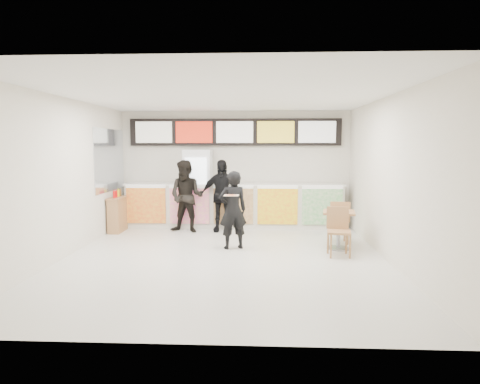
# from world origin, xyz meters

# --- Properties ---
(floor) EXTENTS (7.00, 7.00, 0.00)m
(floor) POSITION_xyz_m (0.00, 0.00, 0.00)
(floor) COLOR beige
(floor) RESTS_ON ground
(ceiling) EXTENTS (7.00, 7.00, 0.00)m
(ceiling) POSITION_xyz_m (0.00, 0.00, 3.00)
(ceiling) COLOR white
(ceiling) RESTS_ON wall_back
(wall_back) EXTENTS (6.00, 0.00, 6.00)m
(wall_back) POSITION_xyz_m (0.00, 3.50, 1.50)
(wall_back) COLOR silver
(wall_back) RESTS_ON floor
(wall_left) EXTENTS (0.00, 7.00, 7.00)m
(wall_left) POSITION_xyz_m (-3.00, 0.00, 1.50)
(wall_left) COLOR silver
(wall_left) RESTS_ON floor
(wall_right) EXTENTS (0.00, 7.00, 7.00)m
(wall_right) POSITION_xyz_m (3.00, 0.00, 1.50)
(wall_right) COLOR silver
(wall_right) RESTS_ON floor
(service_counter) EXTENTS (5.56, 0.77, 1.14)m
(service_counter) POSITION_xyz_m (0.00, 3.09, 0.57)
(service_counter) COLOR silver
(service_counter) RESTS_ON floor
(menu_board) EXTENTS (5.50, 0.14, 0.70)m
(menu_board) POSITION_xyz_m (0.00, 3.41, 2.45)
(menu_board) COLOR black
(menu_board) RESTS_ON wall_back
(drinks_fridge) EXTENTS (0.70, 0.67, 2.00)m
(drinks_fridge) POSITION_xyz_m (-0.93, 3.11, 1.00)
(drinks_fridge) COLOR white
(drinks_fridge) RESTS_ON floor
(mirror_panel) EXTENTS (0.01, 2.00, 1.50)m
(mirror_panel) POSITION_xyz_m (-2.99, 2.45, 1.75)
(mirror_panel) COLOR #B2B7BF
(mirror_panel) RESTS_ON wall_left
(customer_main) EXTENTS (0.67, 0.55, 1.59)m
(customer_main) POSITION_xyz_m (0.12, 0.78, 0.80)
(customer_main) COLOR black
(customer_main) RESTS_ON floor
(customer_left) EXTENTS (0.97, 0.83, 1.75)m
(customer_left) POSITION_xyz_m (-1.12, 2.41, 0.88)
(customer_left) COLOR black
(customer_left) RESTS_ON floor
(customer_mid) EXTENTS (1.07, 0.52, 1.77)m
(customer_mid) POSITION_xyz_m (-0.28, 2.55, 0.88)
(customer_mid) COLOR black
(customer_mid) RESTS_ON floor
(pizza_slice) EXTENTS (0.36, 0.36, 0.02)m
(pizza_slice) POSITION_xyz_m (0.12, 0.33, 1.16)
(pizza_slice) COLOR beige
(pizza_slice) RESTS_ON customer_main
(cafe_table) EXTENTS (0.72, 1.63, 0.92)m
(cafe_table) POSITION_xyz_m (2.26, 0.84, 0.54)
(cafe_table) COLOR #A06D49
(cafe_table) RESTS_ON floor
(condiment_ledge) EXTENTS (0.31, 0.76, 1.01)m
(condiment_ledge) POSITION_xyz_m (-2.82, 2.38, 0.43)
(condiment_ledge) COLOR #A06D49
(condiment_ledge) RESTS_ON floor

